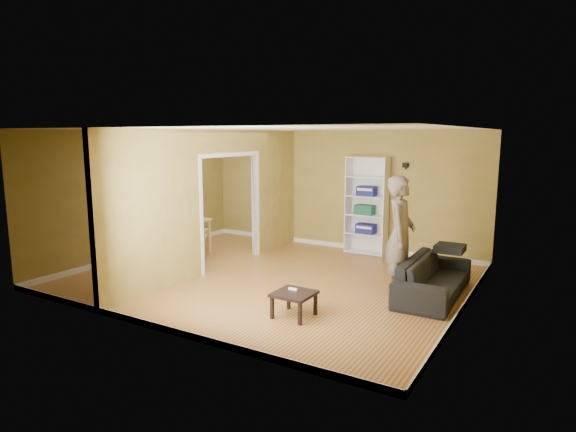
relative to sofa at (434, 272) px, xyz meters
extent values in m
plane|color=#A68A3F|center=(-2.70, -0.46, -0.39)|extent=(6.50, 6.50, 0.00)
plane|color=white|center=(-2.70, -0.46, 2.21)|extent=(6.50, 6.50, 0.00)
plane|color=olive|center=(-2.70, 2.29, 0.91)|extent=(6.50, 0.00, 6.50)
plane|color=olive|center=(-2.70, -3.21, 0.91)|extent=(6.50, 0.00, 6.50)
plane|color=olive|center=(-5.95, -0.46, 0.91)|extent=(0.00, 5.50, 5.50)
plane|color=olive|center=(0.55, -0.46, 0.91)|extent=(0.00, 5.50, 5.50)
cube|color=black|center=(-1.20, 2.23, 1.51)|extent=(0.10, 0.10, 0.10)
imported|color=black|center=(0.00, 0.00, 0.00)|extent=(2.07, 0.92, 0.78)
imported|color=slate|center=(-0.52, -0.12, 0.71)|extent=(0.89, 0.74, 2.21)
cube|color=white|center=(-2.38, 2.09, 0.64)|extent=(0.02, 0.38, 2.06)
cube|color=white|center=(-1.53, 2.09, 0.64)|extent=(0.02, 0.38, 2.06)
cube|color=white|center=(-1.95, 2.27, 0.64)|extent=(0.87, 0.02, 2.06)
cube|color=white|center=(-1.95, 2.09, -0.37)|extent=(0.83, 0.38, 0.02)
cube|color=white|center=(-1.95, 2.09, 0.03)|extent=(0.83, 0.38, 0.02)
cube|color=white|center=(-1.95, 2.09, 0.44)|extent=(0.83, 0.38, 0.02)
cube|color=white|center=(-1.95, 2.09, 0.84)|extent=(0.83, 0.38, 0.02)
cube|color=white|center=(-1.95, 2.09, 1.24)|extent=(0.83, 0.38, 0.02)
cube|color=white|center=(-1.95, 2.09, 1.65)|extent=(0.83, 0.38, 0.02)
cube|color=navy|center=(-1.96, 2.09, 0.14)|extent=(0.40, 0.26, 0.20)
cube|color=teal|center=(-2.00, 2.09, 0.55)|extent=(0.39, 0.26, 0.20)
cube|color=navy|center=(-1.96, 2.09, 0.95)|extent=(0.39, 0.25, 0.20)
cube|color=black|center=(-1.44, -1.89, -0.06)|extent=(0.53, 0.53, 0.04)
cube|color=black|center=(-1.66, -2.11, -0.24)|extent=(0.04, 0.04, 0.31)
cube|color=black|center=(-1.22, -2.11, -0.24)|extent=(0.04, 0.04, 0.31)
cube|color=black|center=(-1.66, -1.67, -0.24)|extent=(0.04, 0.04, 0.31)
cube|color=black|center=(-1.22, -1.67, -0.24)|extent=(0.04, 0.04, 0.31)
cube|color=white|center=(-1.51, -1.80, -0.03)|extent=(0.13, 0.04, 0.03)
cube|color=tan|center=(-5.35, -0.02, 0.36)|extent=(1.23, 0.82, 0.04)
cylinder|color=tan|center=(-5.91, -0.38, -0.03)|extent=(0.05, 0.05, 0.73)
cylinder|color=tan|center=(-4.78, -0.38, -0.03)|extent=(0.05, 0.05, 0.73)
cylinder|color=tan|center=(-5.91, 0.34, -0.03)|extent=(0.05, 0.05, 0.73)
cylinder|color=tan|center=(-4.78, 0.34, -0.03)|extent=(0.05, 0.05, 0.73)
camera|label=1|loc=(1.73, -7.42, 2.10)|focal=30.00mm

